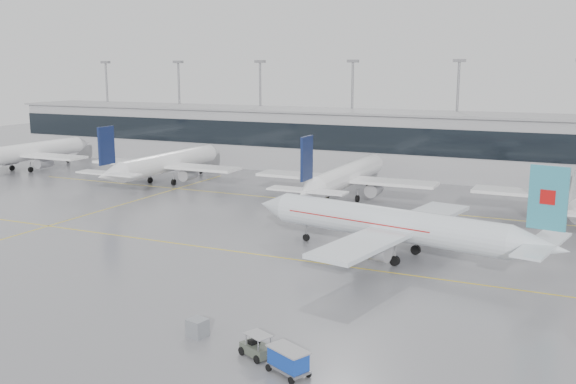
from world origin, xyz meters
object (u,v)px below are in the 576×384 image
at_px(baggage_tug, 257,348).
at_px(baggage_cart, 288,359).
at_px(gse_unit, 197,328).
at_px(air_canada_jet, 396,225).

xyz_separation_m(baggage_tug, baggage_cart, (3.27, -1.51, 0.47)).
distance_m(baggage_tug, gse_unit, 6.06).
bearing_deg(gse_unit, baggage_cart, -3.88).
relative_size(baggage_cart, gse_unit, 2.43).
xyz_separation_m(baggage_cart, gse_unit, (-9.19, 2.76, -0.39)).
bearing_deg(baggage_cart, air_canada_jet, 116.38).
height_order(air_canada_jet, baggage_tug, air_canada_jet).
distance_m(baggage_cart, gse_unit, 9.61).
bearing_deg(baggage_tug, baggage_cart, -0.00).
distance_m(air_canada_jet, gse_unit, 28.79).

